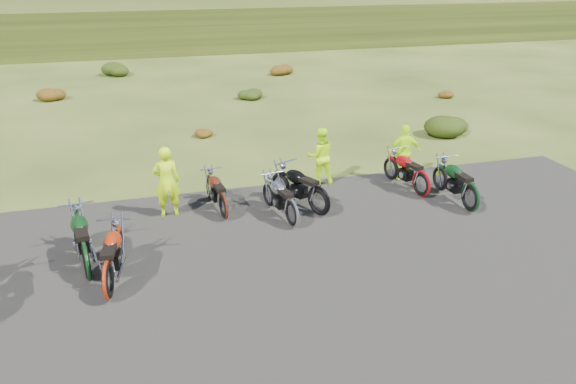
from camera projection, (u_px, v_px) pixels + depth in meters
name	position (u px, v px, depth m)	size (l,w,h in m)	color
ground	(278.00, 255.00, 12.19)	(300.00, 300.00, 0.00)	#303D14
gravel_pad	(306.00, 306.00, 10.41)	(20.00, 12.00, 0.04)	black
hill_slope	(151.00, 22.00, 56.58)	(300.00, 46.00, 3.00)	#2C3A13
shrub_2	(50.00, 93.00, 25.22)	(1.30, 1.30, 0.77)	#672C0C
shrub_3	(117.00, 67.00, 30.62)	(1.56, 1.56, 0.92)	black
shrub_4	(202.00, 131.00, 20.17)	(0.77, 0.77, 0.45)	#672C0C
shrub_5	(249.00, 93.00, 25.57)	(1.03, 1.03, 0.61)	black
shrub_6	(280.00, 68.00, 30.98)	(1.30, 1.30, 0.77)	#672C0C
shrub_7	(448.00, 122.00, 20.41)	(1.56, 1.56, 0.92)	black
shrub_8	(443.00, 93.00, 25.93)	(0.77, 0.77, 0.45)	#672C0C
motorcycle_1	(111.00, 299.00, 10.64)	(2.14, 0.71, 1.12)	#A0260B
motorcycle_2	(89.00, 280.00, 11.26)	(2.25, 0.75, 1.18)	black
motorcycle_3	(292.00, 227.00, 13.47)	(1.96, 0.65, 1.03)	#A1A1A5
motorcycle_4	(224.00, 219.00, 13.88)	(1.88, 0.63, 0.98)	#511B0D
motorcycle_5	(319.00, 216.00, 14.06)	(2.17, 0.72, 1.13)	black
motorcycle_6	(420.00, 197.00, 15.17)	(2.03, 0.68, 1.06)	maroon
motorcycle_7	(468.00, 212.00, 14.28)	(2.13, 0.71, 1.11)	black
person_middle	(167.00, 183.00, 13.71)	(0.65, 0.43, 1.79)	#C7FF0D
person_right_a	(320.00, 157.00, 15.76)	(0.79, 0.62, 1.63)	#C7FF0D
person_right_b	(404.00, 153.00, 16.06)	(0.95, 0.40, 1.62)	#C7FF0D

